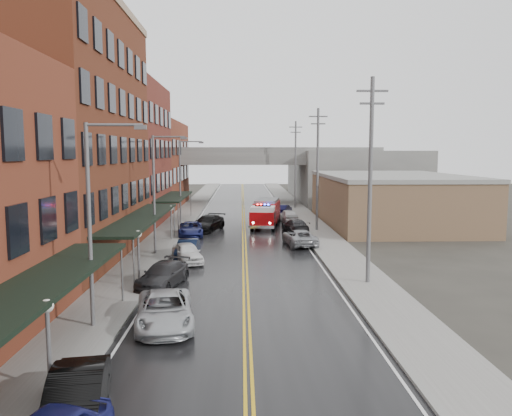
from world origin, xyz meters
name	(u,v)px	position (x,y,z in m)	size (l,w,h in m)	color
road	(244,240)	(0.00, 30.00, 0.01)	(11.00, 160.00, 0.02)	black
sidewalk_left	(161,240)	(-7.30, 30.00, 0.07)	(3.00, 160.00, 0.15)	slate
sidewalk_right	(326,239)	(7.30, 30.00, 0.07)	(3.00, 160.00, 0.15)	slate
curb_left	(180,240)	(-5.65, 30.00, 0.07)	(0.30, 160.00, 0.15)	gray
curb_right	(308,239)	(5.65, 30.00, 0.07)	(0.30, 160.00, 0.15)	gray
brick_building_b	(59,135)	(-13.30, 23.00, 9.00)	(9.00, 20.00, 18.00)	#4F2214
brick_building_c	(119,155)	(-13.30, 40.50, 7.50)	(9.00, 15.00, 15.00)	maroon
brick_building_far	(150,165)	(-13.30, 58.00, 6.00)	(9.00, 20.00, 12.00)	maroon
tan_building	(391,201)	(16.00, 40.00, 2.50)	(14.00, 22.00, 5.00)	brown
right_far_block	(350,175)	(18.00, 70.00, 4.00)	(18.00, 30.00, 8.00)	slate
awning_0	(37,287)	(-7.49, 4.00, 2.99)	(2.60, 16.00, 3.09)	black
awning_1	(143,218)	(-7.49, 23.00, 2.99)	(2.60, 18.00, 3.09)	black
awning_2	(174,197)	(-7.49, 40.50, 2.99)	(2.60, 13.00, 3.09)	black
globe_lamp_0	(48,324)	(-6.40, 2.00, 2.31)	(0.44, 0.44, 3.12)	#59595B
globe_lamp_1	(138,244)	(-6.40, 16.00, 2.31)	(0.44, 0.44, 3.12)	#59595B
globe_lamp_2	(171,215)	(-6.40, 30.00, 2.31)	(0.44, 0.44, 3.12)	#59595B
street_lamp_0	(95,212)	(-6.55, 8.00, 5.19)	(2.64, 0.22, 9.00)	#59595B
street_lamp_1	(157,187)	(-6.55, 24.00, 5.19)	(2.64, 0.22, 9.00)	#59595B
street_lamp_2	(182,177)	(-6.55, 40.00, 5.19)	(2.64, 0.22, 9.00)	#59595B
utility_pole_0	(370,177)	(7.20, 15.00, 6.31)	(1.80, 0.24, 12.00)	#59595B
utility_pole_1	(318,167)	(7.20, 35.00, 6.31)	(1.80, 0.24, 12.00)	#59595B
utility_pole_2	(295,163)	(7.20, 55.00, 6.31)	(1.80, 0.24, 12.00)	#59595B
overpass	(243,164)	(0.00, 62.00, 5.99)	(40.00, 10.00, 7.50)	slate
fire_truck	(266,212)	(2.31, 38.26, 1.52)	(4.02, 7.96, 2.80)	#A3070B
parked_car_left_1	(76,397)	(-5.00, 0.30, 0.73)	(1.55, 4.46, 1.47)	black
parked_car_left_2	(165,310)	(-3.67, 8.17, 0.74)	(2.46, 5.33, 1.48)	#AAAEB2
parked_car_left_3	(163,275)	(-4.79, 14.91, 0.68)	(1.92, 4.71, 1.37)	#272729
parked_car_left_4	(187,253)	(-4.07, 21.20, 0.70)	(1.65, 4.10, 1.40)	silver
parked_car_left_5	(188,249)	(-4.21, 22.80, 0.67)	(1.41, 4.06, 1.34)	black
parked_car_left_6	(191,229)	(-4.93, 32.41, 0.67)	(2.21, 4.80, 1.33)	#151B52
parked_car_left_7	(208,223)	(-3.60, 35.54, 0.77)	(2.15, 5.29, 1.54)	black
parked_car_right_0	(300,238)	(4.61, 27.42, 0.68)	(2.27, 4.92, 1.37)	gray
parked_car_right_1	(295,226)	(5.00, 34.20, 0.66)	(1.85, 4.56, 1.32)	#2A2A2D
parked_car_right_2	(288,216)	(5.00, 41.80, 0.71)	(1.68, 4.18, 1.42)	silver
parked_car_right_3	(283,210)	(4.95, 47.80, 0.66)	(1.40, 4.01, 1.32)	black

